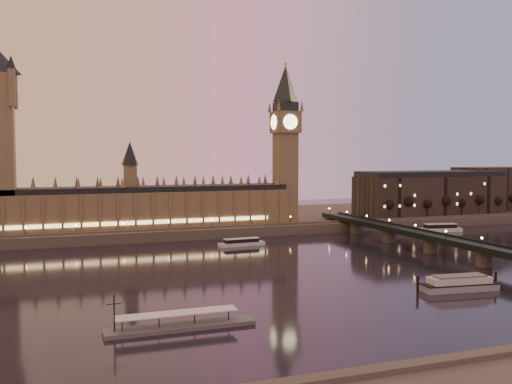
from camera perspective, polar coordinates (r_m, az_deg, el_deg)
ground at (r=245.73m, az=2.32°, el=-8.04°), size 700.00×700.00×0.00m
far_embankment at (r=408.77m, az=-2.59°, el=-2.86°), size 560.00×130.00×6.00m
palace_of_westminster at (r=348.39m, az=-11.47°, el=-1.00°), size 180.00×26.62×52.00m
big_ben at (r=373.17m, az=2.96°, el=5.88°), size 17.68×17.68×104.00m
westminster_bridge at (r=291.58m, az=19.29°, el=-5.27°), size 13.20×260.00×15.30m
city_block at (r=455.74m, az=18.97°, el=0.06°), size 155.00×45.00×34.00m
bare_tree_0 at (r=397.20m, az=13.07°, el=-1.19°), size 6.88×6.88×13.98m
bare_tree_1 at (r=405.79m, az=14.89°, el=-1.12°), size 6.88×6.88×13.98m
bare_tree_2 at (r=414.77m, az=16.63°, el=-1.05°), size 6.88×6.88×13.98m
bare_tree_3 at (r=424.13m, az=18.30°, el=-0.98°), size 6.88×6.88×13.98m
bare_tree_4 at (r=433.83m, az=19.90°, el=-0.91°), size 6.88×6.88×13.98m
bare_tree_5 at (r=443.85m, az=21.43°, el=-0.84°), size 6.88×6.88×13.98m
bare_tree_6 at (r=454.18m, az=22.88°, el=-0.78°), size 6.88×6.88×13.98m
cruise_boat_a at (r=315.07m, az=-1.45°, el=-5.07°), size 26.33×7.12×4.17m
cruise_boat_b at (r=391.40m, az=17.94°, el=-3.44°), size 28.75×12.26×5.16m
moored_barge at (r=226.50m, az=19.65°, el=-8.62°), size 33.20×11.47×6.13m
pontoon_pier at (r=170.40m, az=-7.63°, el=-13.02°), size 43.56×7.26×11.61m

